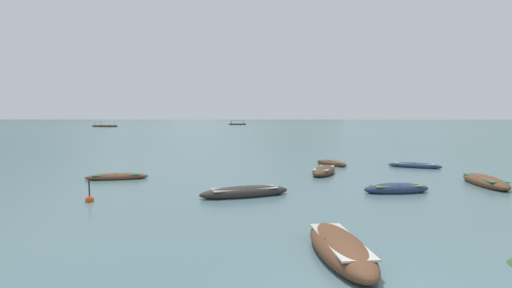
% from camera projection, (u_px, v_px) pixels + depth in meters
% --- Properties ---
extents(ground_plane, '(6000.00, 6000.00, 0.00)m').
position_uv_depth(ground_plane, '(256.00, 119.00, 1504.33)').
color(ground_plane, slate).
extents(mountain_1, '(624.29, 624.29, 195.59)m').
position_uv_depth(mountain_1, '(133.00, 97.00, 1735.73)').
color(mountain_1, slate).
rests_on(mountain_1, ground).
extents(mountain_2, '(933.04, 933.04, 279.35)m').
position_uv_depth(mountain_2, '(297.00, 87.00, 1680.98)').
color(mountain_2, '#56665B').
rests_on(mountain_2, ground).
extents(mountain_3, '(1508.15, 1508.15, 391.67)m').
position_uv_depth(mountain_3, '(391.00, 79.00, 1864.52)').
color(mountain_3, slate).
rests_on(mountain_3, ground).
extents(mountain_4, '(1683.79, 1683.79, 476.27)m').
position_uv_depth(mountain_4, '(497.00, 67.00, 1778.09)').
color(mountain_4, slate).
rests_on(mountain_4, ground).
extents(rowboat_0, '(2.44, 3.18, 0.52)m').
position_uv_depth(rowboat_0, '(331.00, 163.00, 30.01)').
color(rowboat_0, '#4C3323').
rests_on(rowboat_0, ground).
extents(rowboat_1, '(3.79, 2.49, 0.49)m').
position_uv_depth(rowboat_1, '(414.00, 166.00, 28.69)').
color(rowboat_1, navy).
rests_on(rowboat_1, ground).
extents(rowboat_2, '(1.71, 4.65, 0.68)m').
position_uv_depth(rowboat_2, '(485.00, 181.00, 21.19)').
color(rowboat_2, brown).
rests_on(rowboat_2, ground).
extents(rowboat_3, '(2.60, 4.04, 0.68)m').
position_uv_depth(rowboat_3, '(323.00, 171.00, 25.36)').
color(rowboat_3, '#4C3323').
rests_on(rowboat_3, ground).
extents(rowboat_4, '(3.45, 1.47, 0.60)m').
position_uv_depth(rowboat_4, '(396.00, 189.00, 19.07)').
color(rowboat_4, navy).
rests_on(rowboat_4, ground).
extents(rowboat_5, '(1.68, 4.38, 0.75)m').
position_uv_depth(rowboat_5, '(340.00, 248.00, 10.23)').
color(rowboat_5, brown).
rests_on(rowboat_5, ground).
extents(rowboat_6, '(3.81, 1.78, 0.48)m').
position_uv_depth(rowboat_6, '(116.00, 177.00, 23.21)').
color(rowboat_6, brown).
rests_on(rowboat_6, ground).
extents(rowboat_8, '(4.49, 2.51, 0.62)m').
position_uv_depth(rowboat_8, '(244.00, 192.00, 18.14)').
color(rowboat_8, '#2D2826').
rests_on(rowboat_8, ground).
extents(ferry_0, '(10.36, 7.10, 2.54)m').
position_uv_depth(ferry_0, '(105.00, 126.00, 159.32)').
color(ferry_0, '#4C3323').
rests_on(ferry_0, ground).
extents(ferry_1, '(9.06, 3.14, 2.54)m').
position_uv_depth(ferry_1, '(237.00, 124.00, 209.38)').
color(ferry_1, '#2D2826').
rests_on(ferry_1, ground).
extents(mooring_buoy, '(0.38, 0.38, 1.07)m').
position_uv_depth(mooring_buoy, '(89.00, 199.00, 16.98)').
color(mooring_buoy, '#DB4C1E').
rests_on(mooring_buoy, ground).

